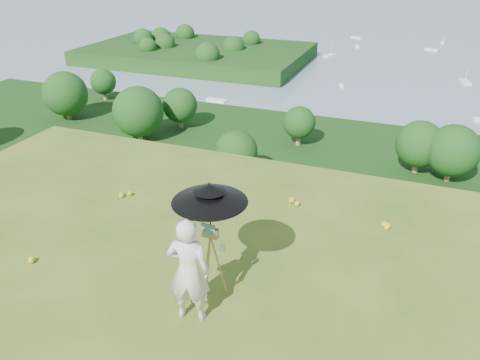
% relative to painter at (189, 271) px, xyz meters
% --- Properties ---
extents(ground, '(14.00, 14.00, 0.00)m').
position_rel_painter_xyz_m(ground, '(-1.06, -0.80, -0.90)').
color(ground, '#3B691E').
rests_on(ground, ground).
extents(forest_slope, '(140.00, 56.00, 22.00)m').
position_rel_painter_xyz_m(forest_slope, '(-1.06, 34.20, -29.90)').
color(forest_slope, black).
rests_on(forest_slope, bay_water).
extents(shoreline_tier, '(170.00, 28.00, 8.00)m').
position_rel_painter_xyz_m(shoreline_tier, '(-1.06, 74.20, -36.90)').
color(shoreline_tier, slate).
rests_on(shoreline_tier, bay_water).
extents(bay_water, '(700.00, 700.00, 0.00)m').
position_rel_painter_xyz_m(bay_water, '(-1.06, 239.20, -34.90)').
color(bay_water, '#718AA1').
rests_on(bay_water, ground).
extents(peninsula, '(90.00, 60.00, 12.00)m').
position_rel_painter_xyz_m(peninsula, '(-76.06, 154.20, -29.90)').
color(peninsula, black).
rests_on(peninsula, bay_water).
extents(slope_trees, '(110.00, 50.00, 6.00)m').
position_rel_painter_xyz_m(slope_trees, '(-1.06, 34.20, -15.90)').
color(slope_trees, '#1B4514').
rests_on(slope_trees, forest_slope).
extents(harbor_town, '(110.00, 22.00, 5.00)m').
position_rel_painter_xyz_m(harbor_town, '(-1.06, 74.20, -30.40)').
color(harbor_town, beige).
rests_on(harbor_town, shoreline_tier).
extents(moored_boats, '(140.00, 140.00, 0.70)m').
position_rel_painter_xyz_m(moored_boats, '(-13.56, 160.20, -34.55)').
color(moored_boats, white).
rests_on(moored_boats, bay_water).
extents(wildflowers, '(10.00, 10.50, 0.12)m').
position_rel_painter_xyz_m(wildflowers, '(-1.06, -0.55, -0.84)').
color(wildflowers, gold).
rests_on(wildflowers, ground).
extents(painter, '(0.72, 0.54, 1.81)m').
position_rel_painter_xyz_m(painter, '(0.00, 0.00, 0.00)').
color(painter, silver).
rests_on(painter, ground).
extents(field_easel, '(0.56, 0.56, 1.43)m').
position_rel_painter_xyz_m(field_easel, '(0.09, 0.61, -0.19)').
color(field_easel, '#A56C45').
rests_on(field_easel, ground).
extents(sun_umbrella, '(1.22, 1.22, 0.94)m').
position_rel_painter_xyz_m(sun_umbrella, '(0.09, 0.63, 0.74)').
color(sun_umbrella, black).
rests_on(sun_umbrella, field_easel).
extents(painter_cap, '(0.19, 0.23, 0.10)m').
position_rel_painter_xyz_m(painter_cap, '(0.00, 0.00, 0.85)').
color(painter_cap, '#C06A69').
rests_on(painter_cap, painter).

